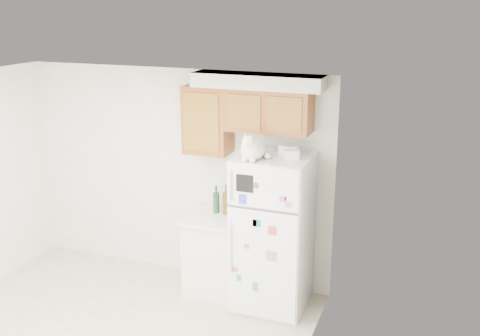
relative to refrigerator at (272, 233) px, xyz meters
The scene contains 8 objects.
room_shell 2.00m from the refrigerator, 131.58° to the right, with size 3.84×4.04×2.52m.
refrigerator is the anchor object (origin of this frame).
base_counter 0.79m from the refrigerator, behind, with size 0.64×0.64×0.92m.
cat 1.00m from the refrigerator, 126.21° to the right, with size 0.29×0.42×0.30m.
storage_box_back 0.91m from the refrigerator, 36.15° to the left, with size 0.18×0.13×0.10m, color white.
storage_box_front 0.92m from the refrigerator, ahead, with size 0.15×0.11×0.09m, color white.
bottle_green 0.78m from the refrigerator, 166.52° to the left, with size 0.07×0.07×0.32m, color #19381E, non-canonical shape.
bottle_amber 0.67m from the refrigerator, 164.26° to the left, with size 0.08×0.08×0.34m, color #593814, non-canonical shape.
Camera 1 is at (2.95, -3.69, 3.23)m, focal length 42.00 mm.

